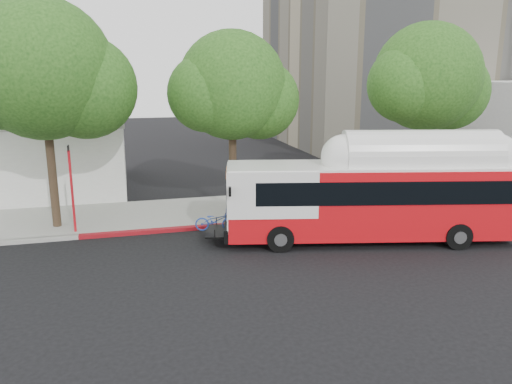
{
  "coord_description": "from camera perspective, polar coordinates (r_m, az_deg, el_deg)",
  "views": [
    {
      "loc": [
        -5.85,
        -16.93,
        6.73
      ],
      "look_at": [
        -0.64,
        3.0,
        1.75
      ],
      "focal_mm": 35.0,
      "sensor_mm": 36.0,
      "label": 1
    }
  ],
  "objects": [
    {
      "name": "signal_pole",
      "position": [
        22.03,
        -20.29,
        0.23
      ],
      "size": [
        0.11,
        0.36,
        3.82
      ],
      "color": "red",
      "rests_on": "ground"
    },
    {
      "name": "street_tree_left",
      "position": [
        22.65,
        -21.97,
        12.32
      ],
      "size": [
        6.67,
        5.8,
        9.74
      ],
      "color": "#2D2116",
      "rests_on": "ground"
    },
    {
      "name": "street_tree_mid",
      "position": [
        23.6,
        -1.81,
        11.59
      ],
      "size": [
        5.75,
        5.0,
        8.62
      ],
      "color": "#2D2116",
      "rests_on": "ground"
    },
    {
      "name": "ground",
      "position": [
        19.14,
        4.15,
        -7.03
      ],
      "size": [
        120.0,
        120.0,
        0.0
      ],
      "primitive_type": "plane",
      "color": "black",
      "rests_on": "ground"
    },
    {
      "name": "street_tree_right",
      "position": [
        27.45,
        19.63,
        11.84
      ],
      "size": [
        6.21,
        5.4,
        9.18
      ],
      "color": "#2D2116",
      "rests_on": "ground"
    },
    {
      "name": "curb_strip",
      "position": [
        22.64,
        0.99,
        -3.5
      ],
      "size": [
        60.0,
        0.3,
        0.15
      ],
      "primitive_type": "cube",
      "color": "gray",
      "rests_on": "ground"
    },
    {
      "name": "sidewalk",
      "position": [
        25.05,
        -0.61,
        -1.81
      ],
      "size": [
        60.0,
        5.0,
        0.15
      ],
      "primitive_type": "cube",
      "color": "gray",
      "rests_on": "ground"
    },
    {
      "name": "red_curb_segment",
      "position": [
        22.06,
        -6.56,
        -4.04
      ],
      "size": [
        10.0,
        0.32,
        0.16
      ],
      "primitive_type": "cube",
      "color": "maroon",
      "rests_on": "ground"
    },
    {
      "name": "transit_bus",
      "position": [
        20.57,
        13.12,
        -0.94
      ],
      "size": [
        12.45,
        4.85,
        3.63
      ],
      "rotation": [
        0.0,
        0.0,
        -0.22
      ],
      "color": "red",
      "rests_on": "ground"
    }
  ]
}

